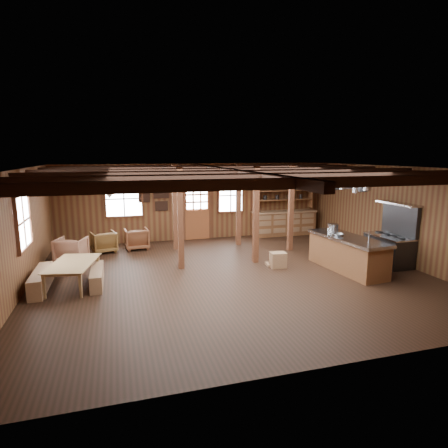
{
  "coord_description": "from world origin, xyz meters",
  "views": [
    {
      "loc": [
        -2.85,
        -8.98,
        3.15
      ],
      "look_at": [
        -0.03,
        0.75,
        1.24
      ],
      "focal_mm": 30.0,
      "sensor_mm": 36.0,
      "label": 1
    }
  ],
  "objects_px": {
    "kitchen_island": "(347,253)",
    "dining_table": "(75,275)",
    "armchair_a": "(104,242)",
    "armchair_c": "(71,250)",
    "commercial_range": "(390,244)",
    "armchair_b": "(137,239)"
  },
  "relations": [
    {
      "from": "kitchen_island",
      "to": "dining_table",
      "type": "xyz_separation_m",
      "value": [
        -7.03,
        0.68,
        -0.18
      ]
    },
    {
      "from": "dining_table",
      "to": "armchair_a",
      "type": "height_order",
      "value": "armchair_a"
    },
    {
      "from": "dining_table",
      "to": "armchair_c",
      "type": "distance_m",
      "value": 2.27
    },
    {
      "from": "commercial_range",
      "to": "armchair_a",
      "type": "height_order",
      "value": "commercial_range"
    },
    {
      "from": "armchair_c",
      "to": "dining_table",
      "type": "bearing_deg",
      "value": 114.4
    },
    {
      "from": "kitchen_island",
      "to": "armchair_b",
      "type": "distance_m",
      "value": 6.7
    },
    {
      "from": "commercial_range",
      "to": "dining_table",
      "type": "height_order",
      "value": "commercial_range"
    },
    {
      "from": "commercial_range",
      "to": "dining_table",
      "type": "xyz_separation_m",
      "value": [
        -8.55,
        0.53,
        -0.29
      ]
    },
    {
      "from": "dining_table",
      "to": "armchair_a",
      "type": "distance_m",
      "value": 3.23
    },
    {
      "from": "kitchen_island",
      "to": "armchair_a",
      "type": "bearing_deg",
      "value": 143.57
    },
    {
      "from": "armchair_b",
      "to": "armchair_c",
      "type": "relative_size",
      "value": 0.95
    },
    {
      "from": "kitchen_island",
      "to": "armchair_c",
      "type": "height_order",
      "value": "kitchen_island"
    },
    {
      "from": "dining_table",
      "to": "armchair_a",
      "type": "xyz_separation_m",
      "value": [
        0.59,
        3.17,
        0.04
      ]
    },
    {
      "from": "kitchen_island",
      "to": "dining_table",
      "type": "relative_size",
      "value": 1.52
    },
    {
      "from": "dining_table",
      "to": "armchair_c",
      "type": "xyz_separation_m",
      "value": [
        -0.3,
        2.25,
        0.07
      ]
    },
    {
      "from": "commercial_range",
      "to": "armchair_b",
      "type": "distance_m",
      "value": 7.91
    },
    {
      "from": "dining_table",
      "to": "armchair_b",
      "type": "bearing_deg",
      "value": -14.67
    },
    {
      "from": "kitchen_island",
      "to": "armchair_b",
      "type": "xyz_separation_m",
      "value": [
        -5.4,
        3.97,
        -0.13
      ]
    },
    {
      "from": "armchair_b",
      "to": "armchair_c",
      "type": "distance_m",
      "value": 2.2
    },
    {
      "from": "commercial_range",
      "to": "armchair_c",
      "type": "xyz_separation_m",
      "value": [
        -8.85,
        2.77,
        -0.22
      ]
    },
    {
      "from": "kitchen_island",
      "to": "armchair_a",
      "type": "xyz_separation_m",
      "value": [
        -6.44,
        3.85,
        -0.14
      ]
    },
    {
      "from": "armchair_b",
      "to": "dining_table",
      "type": "bearing_deg",
      "value": 58.67
    }
  ]
}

